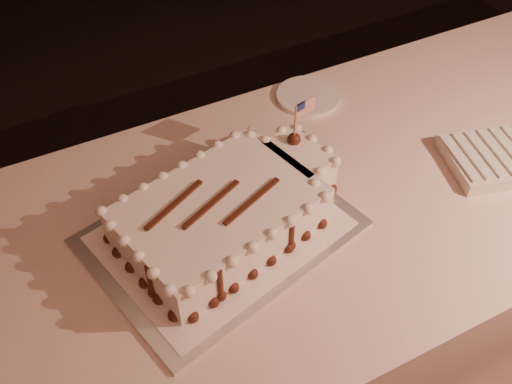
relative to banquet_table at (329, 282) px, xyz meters
name	(u,v)px	position (x,y,z in m)	size (l,w,h in m)	color
banquet_table	(329,282)	(0.00, 0.00, 0.00)	(2.40, 0.80, 0.75)	beige
cake_board	(221,232)	(-0.30, 0.00, 0.38)	(0.51, 0.38, 0.01)	silver
doily	(221,231)	(-0.30, 0.00, 0.38)	(0.45, 0.34, 0.00)	white
sheet_cake	(230,209)	(-0.28, 0.01, 0.43)	(0.50, 0.35, 0.19)	white
napkin_stack	(500,157)	(0.35, -0.10, 0.39)	(0.28, 0.23, 0.04)	beige
side_plate	(308,96)	(0.09, 0.31, 0.38)	(0.16, 0.16, 0.01)	silver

